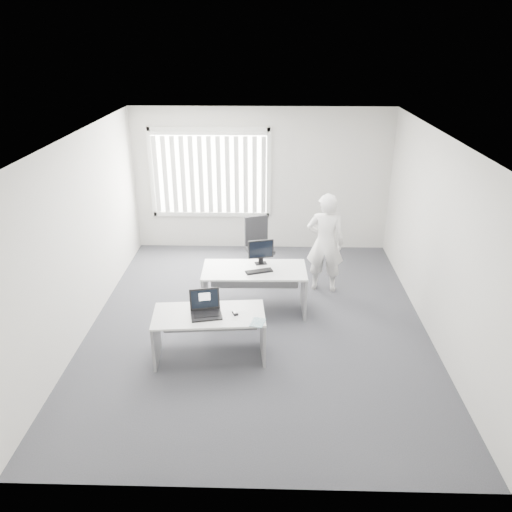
{
  "coord_description": "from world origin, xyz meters",
  "views": [
    {
      "loc": [
        0.15,
        -6.48,
        4.03
      ],
      "look_at": [
        -0.03,
        0.15,
        1.06
      ],
      "focal_mm": 35.0,
      "sensor_mm": 36.0,
      "label": 1
    }
  ],
  "objects_px": {
    "desk_near": "(209,326)",
    "desk_far": "(254,281)",
    "laptop": "(206,306)",
    "office_chair": "(259,255)",
    "monitor": "(261,252)",
    "person": "(325,243)"
  },
  "relations": [
    {
      "from": "person",
      "to": "laptop",
      "type": "bearing_deg",
      "value": 59.33
    },
    {
      "from": "desk_near",
      "to": "desk_far",
      "type": "bearing_deg",
      "value": 60.89
    },
    {
      "from": "desk_near",
      "to": "laptop",
      "type": "bearing_deg",
      "value": -118.87
    },
    {
      "from": "laptop",
      "to": "monitor",
      "type": "distance_m",
      "value": 1.66
    },
    {
      "from": "desk_near",
      "to": "desk_far",
      "type": "xyz_separation_m",
      "value": [
        0.56,
        1.26,
        0.04
      ]
    },
    {
      "from": "desk_far",
      "to": "office_chair",
      "type": "relative_size",
      "value": 1.56
    },
    {
      "from": "person",
      "to": "laptop",
      "type": "relative_size",
      "value": 4.32
    },
    {
      "from": "desk_far",
      "to": "monitor",
      "type": "height_order",
      "value": "monitor"
    },
    {
      "from": "office_chair",
      "to": "monitor",
      "type": "bearing_deg",
      "value": -106.38
    },
    {
      "from": "person",
      "to": "laptop",
      "type": "height_order",
      "value": "person"
    },
    {
      "from": "desk_near",
      "to": "office_chair",
      "type": "xyz_separation_m",
      "value": [
        0.6,
        2.68,
        -0.16
      ]
    },
    {
      "from": "office_chair",
      "to": "person",
      "type": "distance_m",
      "value": 1.41
    },
    {
      "from": "desk_far",
      "to": "monitor",
      "type": "xyz_separation_m",
      "value": [
        0.1,
        0.2,
        0.4
      ]
    },
    {
      "from": "laptop",
      "to": "desk_far",
      "type": "bearing_deg",
      "value": 53.67
    },
    {
      "from": "desk_near",
      "to": "monitor",
      "type": "height_order",
      "value": "monitor"
    },
    {
      "from": "office_chair",
      "to": "laptop",
      "type": "bearing_deg",
      "value": -121.9
    },
    {
      "from": "desk_far",
      "to": "person",
      "type": "bearing_deg",
      "value": 31.99
    },
    {
      "from": "office_chair",
      "to": "person",
      "type": "xyz_separation_m",
      "value": [
        1.11,
        -0.67,
        0.54
      ]
    },
    {
      "from": "desk_near",
      "to": "office_chair",
      "type": "height_order",
      "value": "office_chair"
    },
    {
      "from": "desk_far",
      "to": "office_chair",
      "type": "bearing_deg",
      "value": 87.25
    },
    {
      "from": "laptop",
      "to": "office_chair",
      "type": "bearing_deg",
      "value": 64.9
    },
    {
      "from": "laptop",
      "to": "person",
      "type": "bearing_deg",
      "value": 37.65
    }
  ]
}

